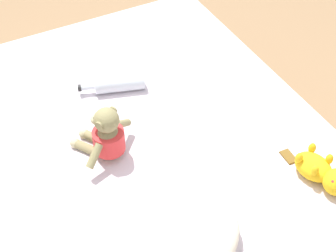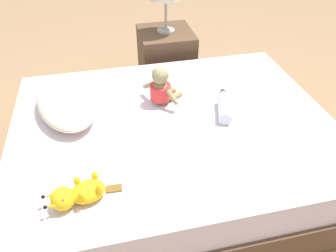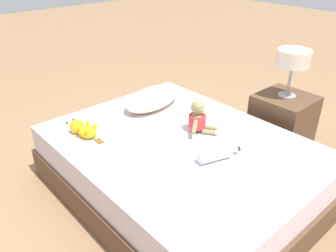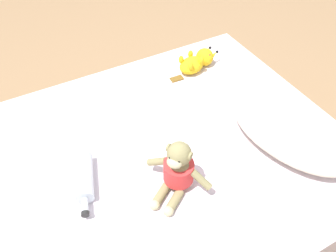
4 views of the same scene
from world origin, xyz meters
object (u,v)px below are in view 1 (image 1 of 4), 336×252
object	(u,v)px
plush_yellow_creature	(323,173)
glass_bottle	(118,84)
bed	(151,167)
plush_monkey	(106,136)

from	to	relation	value
plush_yellow_creature	glass_bottle	bearing A→B (deg)	-60.83
bed	plush_yellow_creature	distance (m)	0.74
bed	glass_bottle	bearing A→B (deg)	-88.63
glass_bottle	plush_yellow_creature	bearing A→B (deg)	119.17
plush_monkey	glass_bottle	xyz separation A→B (m)	(-0.19, -0.33, -0.06)
plush_monkey	plush_yellow_creature	xyz separation A→B (m)	(-0.64, 0.49, -0.05)
bed	plush_yellow_creature	world-z (taller)	plush_yellow_creature
bed	plush_monkey	world-z (taller)	plush_monkey
bed	plush_yellow_creature	size ratio (longest dim) A/B	5.61
plush_yellow_creature	glass_bottle	distance (m)	0.94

